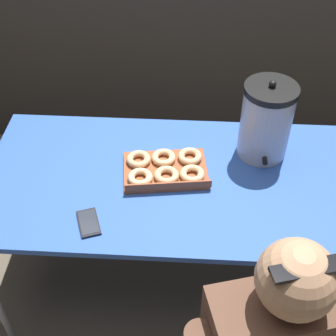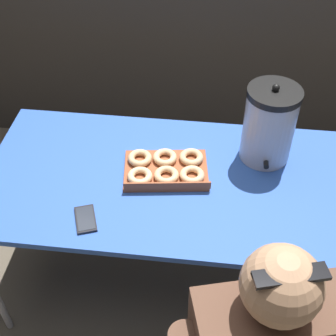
% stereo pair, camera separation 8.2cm
% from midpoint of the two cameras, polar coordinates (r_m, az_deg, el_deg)
% --- Properties ---
extents(ground_plane, '(12.00, 12.00, 0.00)m').
position_cam_midpoint_polar(ground_plane, '(2.57, 1.07, -13.38)').
color(ground_plane, brown).
extents(folding_table, '(1.59, 0.81, 0.76)m').
position_cam_midpoint_polar(folding_table, '(2.01, 1.34, -2.17)').
color(folding_table, '#2D56B2').
rests_on(folding_table, ground).
extents(donut_box, '(0.39, 0.29, 0.05)m').
position_cam_midpoint_polar(donut_box, '(1.99, 0.92, -0.08)').
color(donut_box, brown).
rests_on(donut_box, folding_table).
extents(coffee_urn, '(0.22, 0.25, 0.37)m').
position_cam_midpoint_polar(coffee_urn, '(2.03, 13.37, 5.16)').
color(coffee_urn, '#B7B7BC').
rests_on(coffee_urn, folding_table).
extents(cell_phone, '(0.12, 0.15, 0.01)m').
position_cam_midpoint_polar(cell_phone, '(1.84, -8.75, -6.20)').
color(cell_phone, black).
rests_on(cell_phone, folding_table).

